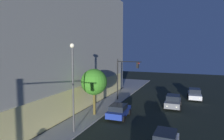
% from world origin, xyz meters
% --- Properties ---
extents(modern_building, '(31.82, 30.37, 20.73)m').
position_xyz_m(modern_building, '(12.22, 24.29, 10.28)').
color(modern_building, '#4C4C51').
rests_on(modern_building, ground).
extents(traffic_light_far_corner, '(0.49, 3.96, 6.43)m').
position_xyz_m(traffic_light_far_corner, '(18.34, 5.80, 4.45)').
color(traffic_light_far_corner, black).
rests_on(traffic_light_far_corner, sidewalk_corner).
extents(street_lamp_sidewalk, '(0.44, 0.44, 8.47)m').
position_xyz_m(street_lamp_sidewalk, '(5.15, 6.59, 5.42)').
color(street_lamp_sidewalk, '#424242').
rests_on(street_lamp_sidewalk, sidewalk_corner).
extents(sidewalk_tree, '(3.16, 3.16, 5.60)m').
position_xyz_m(sidewalk_tree, '(10.46, 7.08, 4.15)').
color(sidewalk_tree, '#51451E').
rests_on(sidewalk_tree, sidewalk_corner).
extents(car_blue, '(4.12, 2.28, 1.61)m').
position_xyz_m(car_blue, '(10.84, 4.05, 0.84)').
color(car_blue, navy).
rests_on(car_blue, ground).
extents(car_grey, '(4.16, 2.23, 1.71)m').
position_xyz_m(car_grey, '(17.51, -1.58, 0.88)').
color(car_grey, slate).
rests_on(car_grey, ground).
extents(car_silver, '(4.40, 2.27, 1.67)m').
position_xyz_m(car_silver, '(23.82, -4.46, 0.84)').
color(car_silver, '#B7BABF').
rests_on(car_silver, ground).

